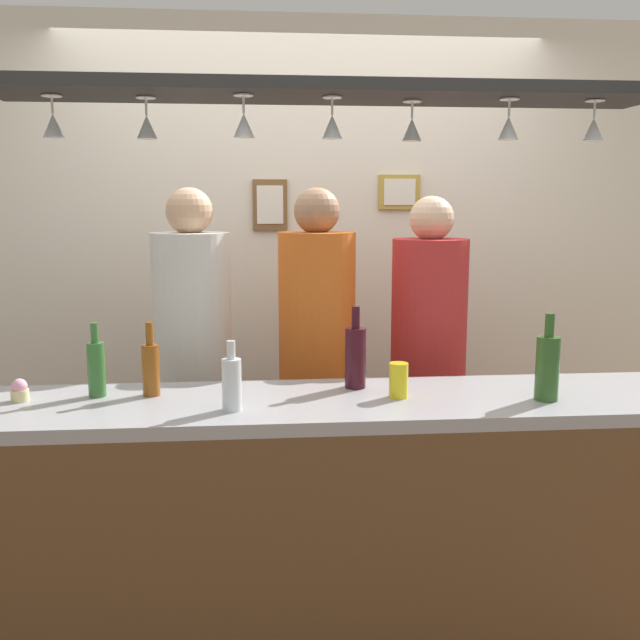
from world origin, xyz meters
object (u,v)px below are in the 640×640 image
(bottle_soda_clear, at_px, (232,383))
(cupcake, at_px, (20,391))
(bottle_beer_amber_tall, at_px, (151,367))
(picture_frame_upper_small, at_px, (399,192))
(picture_frame_crest, at_px, (270,205))
(bottle_beer_green_import, at_px, (96,367))
(bottle_champagne_green, at_px, (547,366))
(person_middle_orange_shirt, at_px, (317,342))
(person_right_red_shirt, at_px, (428,345))
(drink_can, at_px, (399,380))
(person_left_white_patterned_shirt, at_px, (193,344))
(bottle_wine_dark_red, at_px, (355,356))

(bottle_soda_clear, xyz_separation_m, cupcake, (-0.72, 0.17, -0.06))
(bottle_beer_amber_tall, xyz_separation_m, picture_frame_upper_small, (1.13, 1.31, 0.63))
(picture_frame_crest, bearing_deg, picture_frame_upper_small, 0.00)
(bottle_beer_green_import, bearing_deg, bottle_champagne_green, -6.87)
(person_middle_orange_shirt, bearing_deg, bottle_beer_green_import, -142.28)
(person_right_red_shirt, relative_size, picture_frame_crest, 6.45)
(bottle_champagne_green, xyz_separation_m, drink_can, (-0.50, 0.08, -0.06))
(person_middle_orange_shirt, distance_m, drink_can, 0.78)
(person_left_white_patterned_shirt, relative_size, bottle_wine_dark_red, 5.71)
(bottle_champagne_green, relative_size, picture_frame_crest, 1.15)
(person_right_red_shirt, height_order, drink_can, person_right_red_shirt)
(bottle_soda_clear, xyz_separation_m, bottle_champagne_green, (1.07, 0.03, 0.03))
(bottle_beer_amber_tall, xyz_separation_m, picture_frame_crest, (0.45, 1.31, 0.56))
(bottle_champagne_green, distance_m, picture_frame_upper_small, 1.63)
(bottle_soda_clear, distance_m, cupcake, 0.75)
(person_right_red_shirt, bearing_deg, person_left_white_patterned_shirt, 180.00)
(person_middle_orange_shirt, bearing_deg, bottle_champagne_green, -48.94)
(bottle_beer_green_import, height_order, drink_can, bottle_beer_green_import)
(person_middle_orange_shirt, relative_size, bottle_champagne_green, 5.71)
(person_middle_orange_shirt, xyz_separation_m, cupcake, (-1.07, -0.68, -0.02))
(bottle_champagne_green, xyz_separation_m, picture_frame_crest, (-0.91, 1.49, 0.54))
(person_middle_orange_shirt, xyz_separation_m, bottle_beer_green_import, (-0.82, -0.64, 0.05))
(bottle_beer_green_import, xyz_separation_m, bottle_champagne_green, (1.54, -0.19, 0.01))
(picture_frame_crest, bearing_deg, person_left_white_patterned_shirt, -118.09)
(bottle_soda_clear, relative_size, cupcake, 2.95)
(cupcake, distance_m, picture_frame_crest, 1.73)
(person_left_white_patterned_shirt, relative_size, bottle_beer_green_import, 6.59)
(bottle_beer_amber_tall, relative_size, picture_frame_upper_small, 1.18)
(bottle_champagne_green, relative_size, cupcake, 3.85)
(person_middle_orange_shirt, bearing_deg, bottle_beer_amber_tall, -134.80)
(bottle_beer_green_import, height_order, picture_frame_upper_small, picture_frame_upper_small)
(bottle_champagne_green, bearing_deg, bottle_beer_green_import, 173.13)
(person_right_red_shirt, height_order, bottle_wine_dark_red, person_right_red_shirt)
(person_left_white_patterned_shirt, bearing_deg, person_middle_orange_shirt, -0.00)
(picture_frame_crest, bearing_deg, bottle_champagne_green, -58.77)
(bottle_wine_dark_red, relative_size, bottle_beer_amber_tall, 1.15)
(cupcake, relative_size, picture_frame_crest, 0.30)
(person_right_red_shirt, bearing_deg, bottle_beer_amber_tall, -150.73)
(person_left_white_patterned_shirt, xyz_separation_m, picture_frame_crest, (0.36, 0.67, 0.60))
(bottle_beer_green_import, height_order, picture_frame_crest, picture_frame_crest)
(bottle_soda_clear, relative_size, drink_can, 1.89)
(bottle_beer_green_import, distance_m, picture_frame_upper_small, 1.96)
(bottle_beer_green_import, bearing_deg, person_left_white_patterned_shirt, 66.52)
(person_middle_orange_shirt, bearing_deg, drink_can, -73.63)
(drink_can, bearing_deg, bottle_wine_dark_red, 131.77)
(bottle_soda_clear, bearing_deg, bottle_beer_amber_tall, 144.03)
(person_middle_orange_shirt, relative_size, picture_frame_upper_small, 7.79)
(bottle_beer_green_import, relative_size, bottle_champagne_green, 0.87)
(drink_can, relative_size, cupcake, 1.56)
(bottle_beer_amber_tall, bearing_deg, bottle_wine_dark_red, 3.28)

